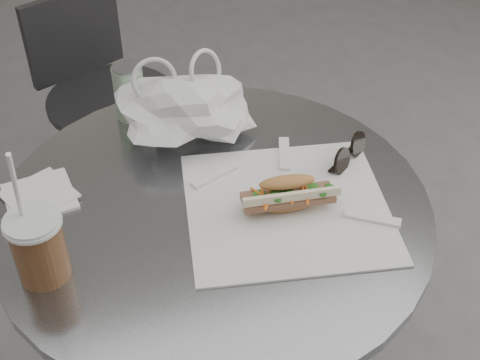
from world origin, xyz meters
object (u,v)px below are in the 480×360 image
object	(u,v)px
cafe_table	(217,305)
banh_mi	(287,194)
chair_far	(110,129)
iced_coffee	(38,246)
drink_can	(129,92)
sunglasses	(349,154)

from	to	relation	value
cafe_table	banh_mi	xyz separation A→B (m)	(0.12, -0.05, 0.31)
chair_far	iced_coffee	size ratio (longest dim) A/B	2.82
drink_can	sunglasses	bearing A→B (deg)	-38.22
iced_coffee	drink_can	world-z (taller)	iced_coffee
chair_far	sunglasses	size ratio (longest dim) A/B	6.96
cafe_table	iced_coffee	bearing A→B (deg)	-167.02
iced_coffee	sunglasses	xyz separation A→B (m)	(0.57, 0.10, -0.04)
chair_far	drink_can	xyz separation A→B (m)	(-0.00, -0.56, 0.48)
cafe_table	iced_coffee	distance (m)	0.45
sunglasses	drink_can	world-z (taller)	drink_can
iced_coffee	sunglasses	size ratio (longest dim) A/B	2.47
banh_mi	sunglasses	size ratio (longest dim) A/B	1.98
cafe_table	chair_far	xyz separation A→B (m)	(-0.08, 0.87, -0.15)
banh_mi	cafe_table	bearing A→B (deg)	163.98
banh_mi	drink_can	xyz separation A→B (m)	(-0.20, 0.36, 0.02)
cafe_table	iced_coffee	size ratio (longest dim) A/B	3.01
iced_coffee	sunglasses	distance (m)	0.58
cafe_table	sunglasses	world-z (taller)	sunglasses
cafe_table	sunglasses	size ratio (longest dim) A/B	7.44
cafe_table	sunglasses	xyz separation A→B (m)	(0.27, 0.03, 0.29)
banh_mi	iced_coffee	distance (m)	0.41
cafe_table	banh_mi	distance (m)	0.33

